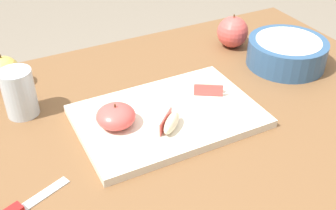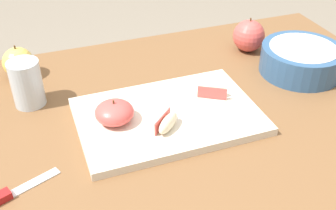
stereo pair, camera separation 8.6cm
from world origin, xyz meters
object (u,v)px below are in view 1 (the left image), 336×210
object	(u,v)px
cutting_board	(168,116)
whole_apple_pink_lady	(233,32)
drinking_glass_water	(19,93)
apple_wedge_right	(171,123)
apple_wedge_back	(208,87)
apple_half_skin_up	(116,116)
ceramic_fruit_bowl	(287,52)
whole_apple_golden	(4,72)

from	to	relation	value
cutting_board	whole_apple_pink_lady	distance (m)	0.39
drinking_glass_water	apple_wedge_right	bearing A→B (deg)	-40.67
cutting_board	apple_wedge_back	xyz separation A→B (m)	(0.11, 0.03, 0.02)
apple_half_skin_up	ceramic_fruit_bowl	distance (m)	0.49
apple_wedge_back	apple_wedge_right	bearing A→B (deg)	-149.31
apple_half_skin_up	drinking_glass_water	bearing A→B (deg)	135.75
apple_half_skin_up	cutting_board	bearing A→B (deg)	-5.36
apple_wedge_right	ceramic_fruit_bowl	world-z (taller)	ceramic_fruit_bowl
apple_wedge_right	ceramic_fruit_bowl	distance (m)	0.42
whole_apple_golden	drinking_glass_water	xyz separation A→B (m)	(0.01, -0.13, 0.01)
apple_half_skin_up	ceramic_fruit_bowl	bearing A→B (deg)	7.58
apple_wedge_right	ceramic_fruit_bowl	xyz separation A→B (m)	(0.40, 0.13, 0.00)
whole_apple_golden	ceramic_fruit_bowl	bearing A→B (deg)	-18.38
cutting_board	whole_apple_golden	world-z (taller)	whole_apple_golden
cutting_board	apple_wedge_right	distance (m)	0.06
apple_wedge_back	drinking_glass_water	bearing A→B (deg)	160.71
apple_wedge_back	apple_wedge_right	distance (m)	0.16
apple_wedge_right	whole_apple_golden	distance (m)	0.43
cutting_board	drinking_glass_water	size ratio (longest dim) A/B	3.59
apple_wedge_back	whole_apple_pink_lady	bearing A→B (deg)	44.48
ceramic_fruit_bowl	cutting_board	bearing A→B (deg)	-168.71
whole_apple_pink_lady	ceramic_fruit_bowl	distance (m)	0.16
cutting_board	apple_wedge_right	size ratio (longest dim) A/B	5.82
apple_wedge_back	apple_half_skin_up	bearing A→B (deg)	-175.30
whole_apple_pink_lady	drinking_glass_water	xyz separation A→B (m)	(-0.58, -0.06, 0.01)
whole_apple_pink_lady	cutting_board	bearing A→B (deg)	-144.39
apple_half_skin_up	whole_apple_golden	distance (m)	0.33
apple_wedge_back	whole_apple_golden	xyz separation A→B (m)	(-0.39, 0.27, 0.01)
apple_half_skin_up	apple_wedge_right	bearing A→B (deg)	-33.57
cutting_board	whole_apple_pink_lady	bearing A→B (deg)	35.61
whole_apple_pink_lady	apple_half_skin_up	bearing A→B (deg)	-153.23
drinking_glass_water	apple_wedge_back	bearing A→B (deg)	-19.29
apple_wedge_right	drinking_glass_water	distance (m)	0.33
apple_wedge_back	ceramic_fruit_bowl	bearing A→B (deg)	10.01
apple_half_skin_up	ceramic_fruit_bowl	size ratio (longest dim) A/B	0.40
ceramic_fruit_bowl	whole_apple_pink_lady	bearing A→B (deg)	113.17
ceramic_fruit_bowl	drinking_glass_water	size ratio (longest dim) A/B	1.89
cutting_board	drinking_glass_water	world-z (taller)	drinking_glass_water
ceramic_fruit_bowl	apple_half_skin_up	bearing A→B (deg)	-172.42
apple_half_skin_up	apple_wedge_back	size ratio (longest dim) A/B	1.15
apple_half_skin_up	whole_apple_golden	bearing A→B (deg)	120.68
apple_half_skin_up	whole_apple_golden	size ratio (longest dim) A/B	0.95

